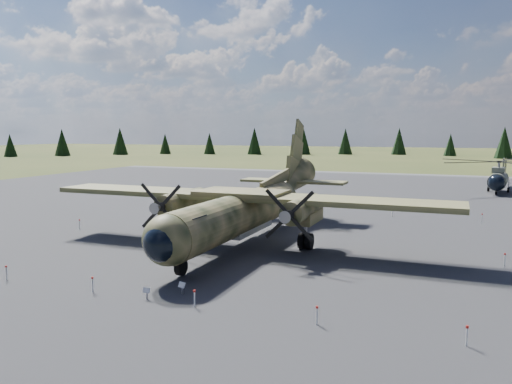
% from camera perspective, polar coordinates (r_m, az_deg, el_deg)
% --- Properties ---
extents(ground, '(500.00, 500.00, 0.00)m').
position_cam_1_polar(ground, '(37.25, 0.20, -6.05)').
color(ground, brown).
rests_on(ground, ground).
extents(apron, '(120.00, 120.00, 0.04)m').
position_cam_1_polar(apron, '(46.53, 4.67, -3.46)').
color(apron, '#5D5D62').
rests_on(apron, ground).
extents(transport_plane, '(30.76, 28.02, 10.18)m').
position_cam_1_polar(transport_plane, '(37.65, -0.99, -1.38)').
color(transport_plane, '#31391F').
rests_on(transport_plane, ground).
extents(helicopter_near, '(19.68, 21.54, 4.43)m').
position_cam_1_polar(helicopter_near, '(76.00, 26.01, 2.27)').
color(helicopter_near, slate).
rests_on(helicopter_near, ground).
extents(info_placard_left, '(0.46, 0.30, 0.67)m').
position_cam_1_polar(info_placard_left, '(26.40, -8.45, -10.60)').
color(info_placard_left, gray).
rests_on(info_placard_left, ground).
extents(info_placard_right, '(0.39, 0.18, 0.61)m').
position_cam_1_polar(info_placard_right, '(26.00, -12.40, -11.05)').
color(info_placard_right, gray).
rests_on(info_placard_right, ground).
extents(barrier_fence, '(33.12, 29.62, 0.85)m').
position_cam_1_polar(barrier_fence, '(37.24, -0.50, -5.25)').
color(barrier_fence, white).
rests_on(barrier_fence, ground).
extents(treeline, '(314.95, 320.49, 10.92)m').
position_cam_1_polar(treeline, '(34.90, 4.88, 1.15)').
color(treeline, black).
rests_on(treeline, ground).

